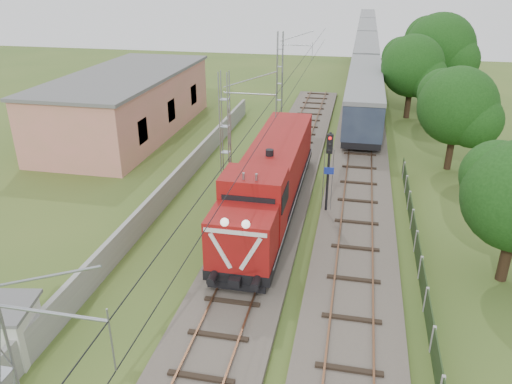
% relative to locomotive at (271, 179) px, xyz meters
% --- Properties ---
extents(ground, '(140.00, 140.00, 0.00)m').
position_rel_locomotive_xyz_m(ground, '(0.00, -10.65, -2.24)').
color(ground, '#3A5620').
rests_on(ground, ground).
extents(track_main, '(4.20, 70.00, 0.45)m').
position_rel_locomotive_xyz_m(track_main, '(0.00, -3.65, -2.06)').
color(track_main, '#6B6054').
rests_on(track_main, ground).
extents(track_side, '(4.20, 80.00, 0.45)m').
position_rel_locomotive_xyz_m(track_side, '(5.00, 9.35, -2.06)').
color(track_side, '#6B6054').
rests_on(track_side, ground).
extents(catenary, '(3.31, 70.00, 8.00)m').
position_rel_locomotive_xyz_m(catenary, '(-2.95, 1.35, 1.80)').
color(catenary, gray).
rests_on(catenary, ground).
extents(boundary_wall, '(0.25, 40.00, 1.50)m').
position_rel_locomotive_xyz_m(boundary_wall, '(-6.50, 1.35, -1.49)').
color(boundary_wall, '#9E9E99').
rests_on(boundary_wall, ground).
extents(station_building, '(8.40, 20.40, 5.22)m').
position_rel_locomotive_xyz_m(station_building, '(-15.00, 13.35, 0.39)').
color(station_building, '#D97E75').
rests_on(station_building, ground).
extents(fence, '(0.12, 32.00, 1.20)m').
position_rel_locomotive_xyz_m(fence, '(8.00, -7.65, -1.64)').
color(fence, black).
rests_on(fence, ground).
extents(locomotive, '(3.00, 17.15, 4.36)m').
position_rel_locomotive_xyz_m(locomotive, '(0.00, 0.00, 0.00)').
color(locomotive, black).
rests_on(locomotive, ground).
extents(coach_rake, '(3.16, 94.28, 3.65)m').
position_rel_locomotive_xyz_m(coach_rake, '(5.00, 57.98, 0.36)').
color(coach_rake, black).
rests_on(coach_rake, ground).
extents(signal_post, '(0.56, 0.43, 5.04)m').
position_rel_locomotive_xyz_m(signal_post, '(3.20, 0.57, 1.22)').
color(signal_post, black).
rests_on(signal_post, ground).
extents(relay_hut, '(2.52, 2.52, 2.23)m').
position_rel_locomotive_xyz_m(relay_hut, '(-7.40, -13.50, -1.12)').
color(relay_hut, silver).
rests_on(relay_hut, ground).
extents(tree_b, '(5.66, 5.39, 7.33)m').
position_rel_locomotive_xyz_m(tree_b, '(11.31, 9.84, 2.33)').
color(tree_b, '#311D14').
rests_on(tree_b, ground).
extents(tree_c, '(6.05, 5.76, 7.85)m').
position_rel_locomotive_xyz_m(tree_c, '(9.31, 23.29, 2.65)').
color(tree_c, '#311D14').
rests_on(tree_c, ground).
extents(tree_d, '(7.28, 6.93, 9.44)m').
position_rel_locomotive_xyz_m(tree_d, '(12.18, 28.16, 3.64)').
color(tree_d, '#311D14').
rests_on(tree_d, ground).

